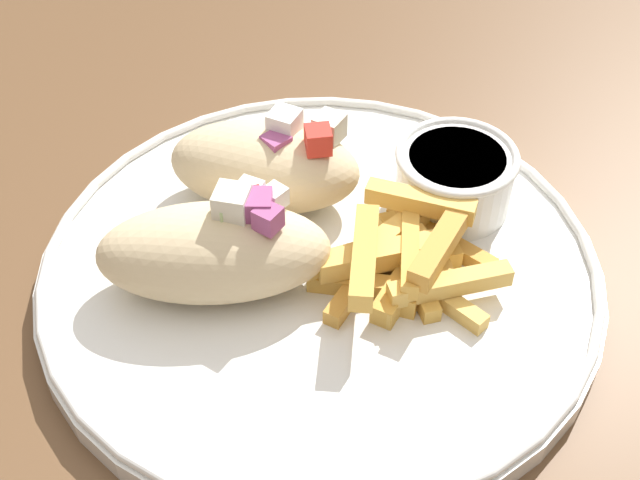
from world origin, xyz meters
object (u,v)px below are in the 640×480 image
pita_sandwich_near (215,250)px  fries_pile (406,258)px  pita_sandwich_far (268,164)px  plate (320,271)px  sauce_ramekin (460,178)px

pita_sandwich_near → fries_pile: pita_sandwich_near is taller
pita_sandwich_far → fries_pile: size_ratio=1.17×
plate → pita_sandwich_far: pita_sandwich_far is taller
fries_pile → pita_sandwich_near: bearing=-139.6°
plate → pita_sandwich_near: bearing=-129.2°
pita_sandwich_near → fries_pile: bearing=0.8°
fries_pile → sauce_ramekin: sauce_ramekin is taller
pita_sandwich_near → pita_sandwich_far: (-0.02, 0.07, -0.00)m
fries_pile → plate: bearing=-152.2°
pita_sandwich_far → sauce_ramekin: pita_sandwich_far is taller
plate → sauce_ramekin: (0.04, 0.09, 0.03)m
pita_sandwich_near → pita_sandwich_far: pita_sandwich_near is taller
fries_pile → sauce_ramekin: (-0.01, 0.07, 0.01)m
pita_sandwich_far → fries_pile: (0.10, -0.01, -0.01)m
pita_sandwich_near → sauce_ramekin: pita_sandwich_near is taller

